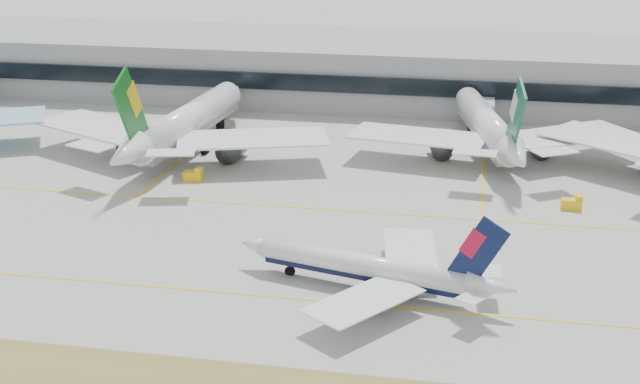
% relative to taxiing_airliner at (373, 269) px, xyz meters
% --- Properties ---
extents(ground, '(3000.00, 3000.00, 0.00)m').
position_rel_taxiing_airliner_xyz_m(ground, '(-15.09, 0.58, -3.35)').
color(ground, '#A9A59E').
rests_on(ground, ground).
extents(taxiing_airliner, '(40.77, 34.85, 13.88)m').
position_rel_taxiing_airliner_xyz_m(taxiing_airliner, '(0.00, 0.00, 0.00)').
color(taxiing_airliner, white).
rests_on(taxiing_airliner, ground).
extents(widebody_eva, '(65.57, 64.33, 23.43)m').
position_rel_taxiing_airliner_xyz_m(widebody_eva, '(-47.15, 57.58, 2.88)').
color(widebody_eva, white).
rests_on(widebody_eva, ground).
extents(widebody_cathay, '(58.86, 58.55, 21.49)m').
position_rel_taxiing_airliner_xyz_m(widebody_cathay, '(15.03, 68.74, 2.37)').
color(widebody_cathay, white).
rests_on(widebody_cathay, ground).
extents(terminal, '(280.00, 43.10, 15.00)m').
position_rel_taxiing_airliner_xyz_m(terminal, '(-15.09, 115.42, 4.16)').
color(terminal, gray).
rests_on(terminal, ground).
extents(gse_b, '(3.55, 2.00, 2.60)m').
position_rel_taxiing_airliner_xyz_m(gse_b, '(-39.83, 41.28, -2.30)').
color(gse_b, yellow).
rests_on(gse_b, ground).
extents(gse_c, '(3.55, 2.00, 2.60)m').
position_rel_taxiing_airliner_xyz_m(gse_c, '(29.99, 38.81, -2.30)').
color(gse_c, yellow).
rests_on(gse_c, ground).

